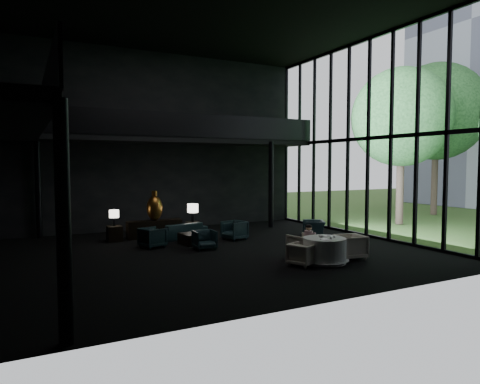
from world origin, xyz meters
name	(u,v)px	position (x,y,z in m)	size (l,w,h in m)	color
floor	(210,252)	(0.00, 0.00, 0.00)	(14.00, 12.00, 0.02)	black
ceiling	(209,8)	(0.00, 0.00, 8.00)	(14.00, 12.00, 0.02)	black
wall_back	(158,141)	(0.00, 6.00, 4.00)	(14.00, 0.04, 8.00)	black
wall_front	(324,113)	(0.00, -6.00, 4.00)	(14.00, 0.04, 8.00)	black
curtain_wall	(368,138)	(6.95, 0.00, 4.00)	(0.20, 12.00, 8.00)	black
mezzanine_left	(2,125)	(-6.00, 0.00, 4.00)	(2.00, 12.00, 0.25)	black
mezzanine_back	(186,141)	(1.00, 5.00, 4.00)	(12.00, 2.00, 0.25)	black
railing_left	(43,104)	(-5.00, 0.00, 4.60)	(0.06, 12.00, 1.00)	black
railing_back	(194,125)	(1.00, 4.00, 4.60)	(12.00, 0.06, 1.00)	black
column_sw	(63,223)	(-5.00, -5.70, 2.00)	(0.24, 0.24, 4.00)	black
column_nw	(38,188)	(-5.00, 5.70, 2.00)	(0.24, 0.24, 4.00)	black
column_ne	(271,185)	(4.80, 4.00, 2.00)	(0.24, 0.24, 4.00)	black
tree_near	(402,117)	(11.00, 2.00, 5.23)	(4.80, 4.80, 7.65)	#382D23
tree_far	(436,112)	(16.00, 4.00, 5.99)	(5.60, 5.60, 8.80)	#382D23
console	(155,229)	(-0.86, 3.69, 0.35)	(2.20, 0.50, 0.70)	black
bronze_urn	(155,208)	(-0.86, 3.64, 1.21)	(0.64, 0.64, 1.19)	#A77420
side_table_left	(115,234)	(-2.46, 3.57, 0.29)	(0.54, 0.54, 0.59)	black
table_lamp_left	(114,214)	(-2.46, 3.60, 1.03)	(0.37, 0.37, 0.61)	black
side_table_right	(193,228)	(0.74, 3.56, 0.28)	(0.50, 0.50, 0.55)	black
table_lamp_right	(193,209)	(0.74, 3.57, 1.09)	(0.45, 0.45, 0.75)	black
sofa	(180,228)	(0.00, 3.01, 0.42)	(2.16, 0.63, 0.84)	#12292F
lounge_armchair_west	(153,236)	(-1.51, 1.67, 0.40)	(0.78, 0.73, 0.81)	#193C40
lounge_armchair_east	(234,229)	(1.79, 1.79, 0.43)	(0.83, 0.78, 0.86)	#152D35
lounge_armchair_south	(205,239)	(0.02, 0.54, 0.35)	(0.68, 0.63, 0.70)	#21323B
window_armchair	(314,227)	(5.18, 1.18, 0.37)	(0.84, 0.55, 0.73)	#1B2A2C
coffee_table	(193,239)	(0.04, 1.67, 0.20)	(0.90, 0.90, 0.40)	black
dining_table	(324,252)	(2.46, -2.97, 0.33)	(1.45, 1.45, 0.75)	white
dining_chair_north	(303,244)	(2.37, -1.99, 0.42)	(0.81, 0.76, 0.83)	beige
dining_chair_east	(350,245)	(3.51, -2.91, 0.45)	(0.87, 0.81, 0.89)	beige
dining_chair_west	(302,254)	(1.65, -2.96, 0.34)	(0.65, 0.61, 0.67)	beige
child	(309,234)	(2.51, -2.09, 0.74)	(0.28, 0.28, 0.59)	#D596AD
plate_a	(324,239)	(2.25, -3.19, 0.76)	(0.24, 0.24, 0.01)	white
plate_b	(327,236)	(2.72, -2.77, 0.76)	(0.21, 0.21, 0.01)	white
saucer	(334,237)	(2.73, -3.05, 0.76)	(0.14, 0.14, 0.01)	white
coffee_cup	(334,236)	(2.73, -3.07, 0.79)	(0.08, 0.08, 0.06)	white
cereal_bowl	(321,236)	(2.43, -2.84, 0.79)	(0.17, 0.17, 0.09)	white
cream_pot	(331,238)	(2.48, -3.22, 0.79)	(0.07, 0.07, 0.08)	#99999E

